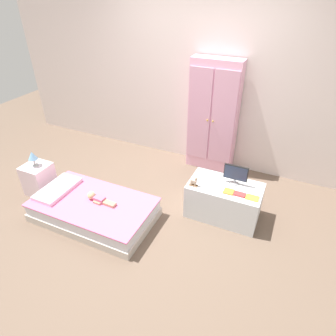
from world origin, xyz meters
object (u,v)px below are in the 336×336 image
at_px(table_lamp, 32,156).
at_px(rocking_horse_toy, 194,182).
at_px(tv_stand, 224,200).
at_px(book_yellow, 252,198).
at_px(bed, 94,210).
at_px(tv_monitor, 236,174).
at_px(wardrobe, 213,117).
at_px(book_orange, 229,192).
at_px(nightstand, 39,179).
at_px(doll, 96,198).
at_px(book_red, 240,194).

distance_m(table_lamp, rocking_horse_toy, 2.11).
bearing_deg(tv_stand, book_yellow, -18.32).
xyz_separation_m(bed, tv_monitor, (1.49, 0.79, 0.46)).
height_order(table_lamp, book_yellow, table_lamp).
bearing_deg(wardrobe, table_lamp, -139.60).
relative_size(rocking_horse_toy, book_orange, 1.12).
relative_size(wardrobe, rocking_horse_toy, 12.89).
relative_size(bed, book_orange, 12.83).
bearing_deg(book_orange, wardrobe, 116.70).
distance_m(nightstand, wardrobe, 2.56).
bearing_deg(bed, doll, 51.82).
relative_size(doll, rocking_horse_toy, 3.09).
bearing_deg(doll, tv_stand, 25.86).
relative_size(table_lamp, book_red, 1.59).
height_order(wardrobe, book_orange, wardrobe).
relative_size(bed, wardrobe, 0.89).
bearing_deg(doll, book_orange, 21.17).
bearing_deg(tv_stand, doll, -154.14).
relative_size(tv_stand, rocking_horse_toy, 6.76).
relative_size(table_lamp, book_orange, 1.83).
xyz_separation_m(wardrobe, book_red, (0.70, -1.14, -0.36)).
height_order(book_orange, book_red, book_red).
distance_m(bed, wardrobe, 2.08).
xyz_separation_m(bed, book_red, (1.60, 0.60, 0.33)).
distance_m(tv_monitor, book_orange, 0.23).
xyz_separation_m(bed, tv_stand, (1.41, 0.71, 0.10)).
distance_m(rocking_horse_toy, book_orange, 0.41).
relative_size(wardrobe, tv_monitor, 5.83).
bearing_deg(book_orange, doll, -158.83).
bearing_deg(book_red, table_lamp, -169.68).
distance_m(tv_monitor, rocking_horse_toy, 0.49).
height_order(doll, rocking_horse_toy, rocking_horse_toy).
distance_m(tv_monitor, book_red, 0.26).
height_order(rocking_horse_toy, book_orange, rocking_horse_toy).
bearing_deg(doll, tv_monitor, 27.23).
bearing_deg(tv_stand, book_red, -30.07).
distance_m(tv_stand, rocking_horse_toy, 0.47).
distance_m(bed, book_orange, 1.63).
bearing_deg(wardrobe, bed, -117.47).
bearing_deg(nightstand, table_lamp, 0.00).
bearing_deg(doll, table_lamp, 175.08).
distance_m(table_lamp, book_yellow, 2.77).
height_order(doll, book_yellow, book_yellow).
relative_size(bed, nightstand, 3.41).
bearing_deg(table_lamp, nightstand, 0.00).
bearing_deg(table_lamp, book_yellow, 9.80).
bearing_deg(table_lamp, book_red, 10.32).
xyz_separation_m(tv_monitor, book_yellow, (0.25, -0.19, -0.14)).
height_order(book_orange, book_yellow, book_orange).
bearing_deg(bed, book_red, 20.53).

